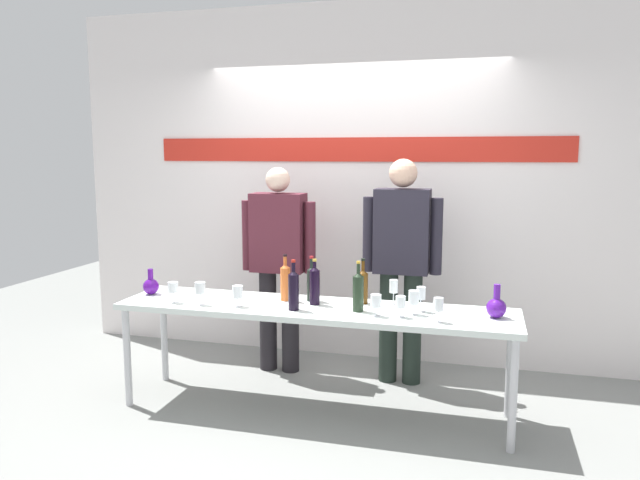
{
  "coord_description": "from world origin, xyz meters",
  "views": [
    {
      "loc": [
        1.07,
        -3.81,
        1.76
      ],
      "look_at": [
        0.0,
        0.15,
        1.17
      ],
      "focal_mm": 33.89,
      "sensor_mm": 36.0,
      "label": 1
    }
  ],
  "objects": [
    {
      "name": "wine_bottle_2",
      "position": [
        -0.24,
        0.11,
        0.88
      ],
      "size": [
        0.07,
        0.07,
        0.33
      ],
      "color": "orange",
      "rests_on": "display_table"
    },
    {
      "name": "wine_glass_left_1",
      "position": [
        -0.97,
        -0.15,
        0.84
      ],
      "size": [
        0.07,
        0.07,
        0.14
      ],
      "color": "white",
      "rests_on": "display_table"
    },
    {
      "name": "presenter_left",
      "position": [
        -0.49,
        0.7,
        0.94
      ],
      "size": [
        0.61,
        0.22,
        1.65
      ],
      "color": "black",
      "rests_on": "ground"
    },
    {
      "name": "wine_glass_right_0",
      "position": [
        0.83,
        -0.17,
        0.85
      ],
      "size": [
        0.06,
        0.06,
        0.15
      ],
      "color": "white",
      "rests_on": "display_table"
    },
    {
      "name": "wine_glass_right_3",
      "position": [
        0.71,
        0.05,
        0.86
      ],
      "size": [
        0.06,
        0.06,
        0.16
      ],
      "color": "white",
      "rests_on": "display_table"
    },
    {
      "name": "wine_glass_right_5",
      "position": [
        0.67,
        -0.04,
        0.85
      ],
      "size": [
        0.07,
        0.07,
        0.16
      ],
      "color": "white",
      "rests_on": "display_table"
    },
    {
      "name": "wine_bottle_0",
      "position": [
        -0.01,
        0.05,
        0.88
      ],
      "size": [
        0.07,
        0.07,
        0.31
      ],
      "color": "black",
      "rests_on": "display_table"
    },
    {
      "name": "wine_bottle_3",
      "position": [
        -0.11,
        -0.12,
        0.88
      ],
      "size": [
        0.07,
        0.07,
        0.33
      ],
      "color": "black",
      "rests_on": "display_table"
    },
    {
      "name": "ground_plane",
      "position": [
        0.0,
        0.0,
        0.0
      ],
      "size": [
        10.0,
        10.0,
        0.0
      ],
      "primitive_type": "plane",
      "color": "gray"
    },
    {
      "name": "wine_glass_right_4",
      "position": [
        0.6,
        -0.12,
        0.84
      ],
      "size": [
        0.06,
        0.06,
        0.14
      ],
      "color": "white",
      "rests_on": "display_table"
    },
    {
      "name": "back_wall",
      "position": [
        0.0,
        1.25,
        1.5
      ],
      "size": [
        5.03,
        0.11,
        3.0
      ],
      "color": "white",
      "rests_on": "ground"
    },
    {
      "name": "decanter_blue_left",
      "position": [
        -1.25,
        0.03,
        0.8
      ],
      "size": [
        0.12,
        0.12,
        0.19
      ],
      "color": "#4F1186",
      "rests_on": "display_table"
    },
    {
      "name": "wine_glass_right_2",
      "position": [
        0.51,
        0.2,
        0.86
      ],
      "size": [
        0.06,
        0.06,
        0.17
      ],
      "color": "white",
      "rests_on": "display_table"
    },
    {
      "name": "wine_bottle_4",
      "position": [
        -0.06,
        0.15,
        0.87
      ],
      "size": [
        0.07,
        0.07,
        0.32
      ],
      "color": "black",
      "rests_on": "display_table"
    },
    {
      "name": "display_table",
      "position": [
        0.0,
        0.0,
        0.68
      ],
      "size": [
        2.69,
        0.61,
        0.74
      ],
      "color": "silver",
      "rests_on": "ground"
    },
    {
      "name": "wine_bottle_5",
      "position": [
        0.31,
        -0.05,
        0.88
      ],
      "size": [
        0.07,
        0.07,
        0.33
      ],
      "color": "#1E2E1D",
      "rests_on": "display_table"
    },
    {
      "name": "wine_bottle_1",
      "position": [
        0.3,
        0.17,
        0.87
      ],
      "size": [
        0.07,
        0.07,
        0.31
      ],
      "color": "#502F0B",
      "rests_on": "display_table"
    },
    {
      "name": "wine_glass_right_1",
      "position": [
        0.44,
        -0.13,
        0.84
      ],
      "size": [
        0.07,
        0.07,
        0.14
      ],
      "color": "white",
      "rests_on": "display_table"
    },
    {
      "name": "wine_glass_left_0",
      "position": [
        -0.76,
        -0.17,
        0.86
      ],
      "size": [
        0.07,
        0.07,
        0.16
      ],
      "color": "white",
      "rests_on": "display_table"
    },
    {
      "name": "presenter_right",
      "position": [
        0.49,
        0.7,
        0.99
      ],
      "size": [
        0.6,
        0.22,
        1.72
      ],
      "color": "black",
      "rests_on": "ground"
    },
    {
      "name": "decanter_blue_right",
      "position": [
        1.18,
        0.03,
        0.81
      ],
      "size": [
        0.12,
        0.12,
        0.21
      ],
      "color": "#511892",
      "rests_on": "display_table"
    },
    {
      "name": "wine_glass_left_2",
      "position": [
        -0.49,
        -0.14,
        0.84
      ],
      "size": [
        0.07,
        0.07,
        0.14
      ],
      "color": "white",
      "rests_on": "display_table"
    }
  ]
}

